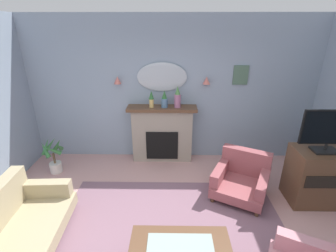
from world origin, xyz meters
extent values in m
cube|color=#C6938E|center=(0.00, 0.00, -0.05)|extent=(6.65, 5.86, 0.10)
cube|color=#8C9EB2|center=(0.00, 2.48, 1.42)|extent=(6.65, 0.10, 2.84)
cube|color=#7F5B6B|center=(0.00, 0.20, 0.01)|extent=(3.20, 2.40, 0.01)
cube|color=gray|center=(-0.19, 2.27, 0.55)|extent=(1.20, 0.28, 1.10)
cube|color=black|center=(-0.19, 2.17, 0.38)|extent=(0.64, 0.12, 0.60)
cube|color=brown|center=(-0.19, 2.25, 1.13)|extent=(1.36, 0.36, 0.06)
cylinder|color=tan|center=(-0.39, 2.23, 1.24)|extent=(0.09, 0.09, 0.16)
cone|color=#2D6633|center=(-0.39, 2.23, 1.40)|extent=(0.10, 0.10, 0.16)
cylinder|color=#4C7093|center=(-0.14, 2.23, 1.25)|extent=(0.13, 0.13, 0.17)
cone|color=#2D6633|center=(-0.14, 2.23, 1.41)|extent=(0.10, 0.10, 0.16)
cylinder|color=#9E6084|center=(0.11, 2.23, 1.29)|extent=(0.13, 0.13, 0.26)
cone|color=#4C8447|center=(0.11, 2.23, 1.50)|extent=(0.10, 0.10, 0.16)
ellipsoid|color=#B2BCC6|center=(-0.19, 2.40, 1.71)|extent=(0.96, 0.06, 0.56)
cone|color=#D17066|center=(-1.04, 2.35, 1.66)|extent=(0.14, 0.14, 0.14)
cone|color=#D17066|center=(0.66, 2.35, 1.66)|extent=(0.14, 0.14, 0.14)
cube|color=#4C6B56|center=(1.31, 2.41, 1.75)|extent=(0.28, 0.03, 0.36)
cube|color=brown|center=(0.10, -0.35, 0.42)|extent=(1.10, 0.60, 0.04)
cube|color=#8C9E99|center=(0.10, -0.35, 0.44)|extent=(0.72, 0.36, 0.01)
cylinder|color=brown|center=(-0.39, -0.11, 0.20)|extent=(0.06, 0.06, 0.40)
cylinder|color=brown|center=(0.59, -0.11, 0.20)|extent=(0.06, 0.06, 0.40)
cube|color=tan|center=(-1.82, -0.10, 0.19)|extent=(0.93, 1.74, 0.18)
cube|color=tan|center=(-1.86, 0.68, 0.40)|extent=(0.76, 0.20, 0.24)
cylinder|color=brown|center=(-1.52, 0.69, 0.05)|extent=(0.07, 0.07, 0.10)
cylinder|color=brown|center=(-2.20, 0.65, 0.05)|extent=(0.07, 0.07, 0.10)
cube|color=#B77A84|center=(1.53, -0.29, 0.37)|extent=(0.71, 0.44, 0.22)
cube|color=#934C51|center=(1.12, 1.06, 0.18)|extent=(1.07, 1.07, 0.16)
cube|color=#934C51|center=(1.27, 1.36, 0.48)|extent=(0.79, 0.50, 0.45)
cube|color=#934C51|center=(0.82, 1.21, 0.37)|extent=(0.45, 0.71, 0.22)
cube|color=#934C51|center=(1.42, 0.90, 0.37)|extent=(0.45, 0.71, 0.22)
cylinder|color=brown|center=(0.66, 0.90, 0.05)|extent=(0.06, 0.06, 0.10)
cylinder|color=brown|center=(1.27, 0.60, 0.05)|extent=(0.06, 0.06, 0.10)
cylinder|color=brown|center=(0.97, 1.51, 0.05)|extent=(0.06, 0.06, 0.10)
cylinder|color=brown|center=(1.58, 1.21, 0.05)|extent=(0.06, 0.06, 0.10)
cube|color=brown|center=(2.27, 0.99, 0.45)|extent=(0.80, 0.56, 0.90)
cube|color=black|center=(2.27, 0.70, 0.54)|extent=(0.68, 0.02, 0.20)
cube|color=black|center=(2.27, 0.97, 0.92)|extent=(0.36, 0.24, 0.03)
cylinder|color=black|center=(2.27, 0.97, 0.98)|extent=(0.04, 0.04, 0.10)
cube|color=black|center=(2.27, 0.97, 1.29)|extent=(0.84, 0.04, 0.52)
cube|color=black|center=(2.27, 0.95, 1.29)|extent=(0.80, 0.01, 0.48)
cylinder|color=silver|center=(-2.22, 1.73, 0.10)|extent=(0.22, 0.22, 0.19)
cylinder|color=brown|center=(-2.22, 1.73, 0.30)|extent=(0.04, 0.04, 0.21)
cone|color=#38753D|center=(-2.10, 1.76, 0.53)|extent=(0.14, 0.31, 0.26)
cone|color=#38753D|center=(-2.17, 1.84, 0.53)|extent=(0.26, 0.19, 0.30)
cone|color=#38753D|center=(-2.30, 1.83, 0.53)|extent=(0.26, 0.24, 0.29)
cone|color=#38753D|center=(-2.35, 1.75, 0.53)|extent=(0.13, 0.27, 0.30)
cone|color=#38753D|center=(-2.30, 1.64, 0.53)|extent=(0.26, 0.24, 0.29)
cone|color=#38753D|center=(-2.16, 1.62, 0.53)|extent=(0.31, 0.22, 0.25)
camera|label=1|loc=(0.00, -2.23, 2.63)|focal=25.89mm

